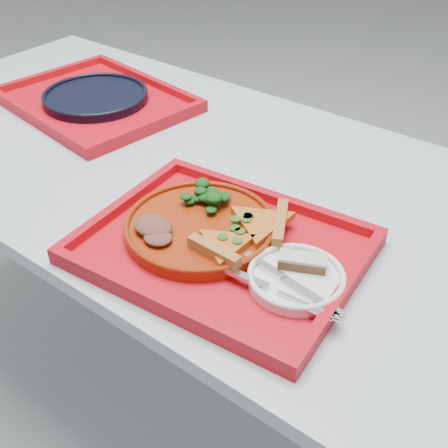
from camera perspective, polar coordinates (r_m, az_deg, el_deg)
The scene contains 14 objects.
ground at distance 1.72m, azimuth -3.89°, elevation -15.41°, with size 10.00×10.00×0.00m, color #999CA1.
table at distance 1.26m, azimuth -5.14°, elevation 3.88°, with size 1.60×0.80×0.75m.
tray_main at distance 0.94m, azimuth -0.23°, elevation -2.67°, with size 0.45×0.35×0.01m, color #B80915.
tray_far at distance 1.48m, azimuth -12.83°, elevation 11.91°, with size 0.45×0.35×0.01m, color #B80915.
dinner_plate at distance 0.97m, azimuth -2.44°, elevation -0.43°, with size 0.26×0.26×0.02m, color maroon.
side_plate at distance 0.88m, azimuth 7.33°, elevation -5.65°, with size 0.15×0.15×0.01m, color white.
navy_plate at distance 1.48m, azimuth -12.90°, elevation 12.40°, with size 0.26×0.26×0.02m, color black.
pizza_slice_a at distance 0.90m, azimuth 0.11°, elevation -1.94°, with size 0.11×0.10×0.02m, color #C57C20, non-canonical shape.
pizza_slice_b at distance 0.96m, azimuth 3.77°, elevation 0.32°, with size 0.13×0.11×0.02m, color #C57C20, non-canonical shape.
salad_heap at distance 1.00m, azimuth -1.84°, elevation 3.08°, with size 0.08×0.07×0.04m, color black.
meat_portion at distance 0.95m, azimuth -7.23°, elevation -0.19°, with size 0.07×0.06×0.02m, color brown.
dessert_bar at distance 0.88m, azimuth 7.97°, elevation -3.80°, with size 0.08×0.06×0.02m.
knife at distance 0.86m, azimuth 6.77°, elevation -5.88°, with size 0.18×0.02×0.01m, color silver.
fork at distance 0.84m, azimuth 5.37°, elevation -6.80°, with size 0.18×0.02×0.01m, color silver.
Camera 1 is at (0.73, -0.77, 1.35)m, focal length 45.00 mm.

